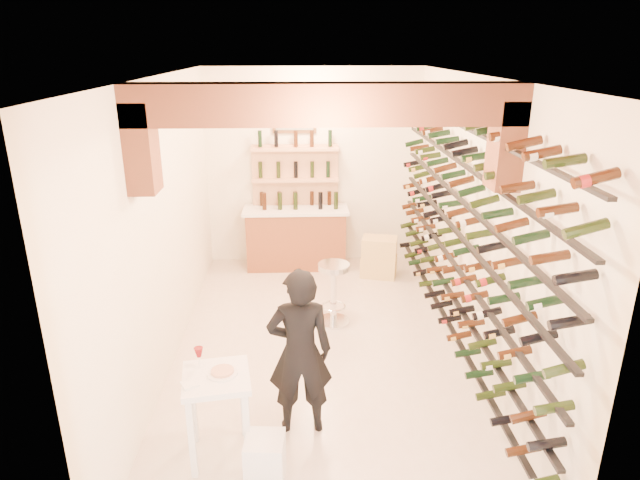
# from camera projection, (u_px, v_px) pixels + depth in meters

# --- Properties ---
(ground) EXTENTS (6.00, 6.00, 0.00)m
(ground) POSITION_uv_depth(u_px,v_px,m) (321.00, 348.00, 6.72)
(ground) COLOR beige
(ground) RESTS_ON ground
(room_shell) EXTENTS (3.52, 6.02, 3.21)m
(room_shell) POSITION_uv_depth(u_px,v_px,m) (322.00, 172.00, 5.72)
(room_shell) COLOR white
(room_shell) RESTS_ON ground
(wine_rack) EXTENTS (0.32, 5.70, 2.56)m
(wine_rack) POSITION_uv_depth(u_px,v_px,m) (455.00, 227.00, 6.26)
(wine_rack) COLOR black
(wine_rack) RESTS_ON ground
(back_counter) EXTENTS (1.70, 0.62, 1.29)m
(back_counter) POSITION_uv_depth(u_px,v_px,m) (296.00, 236.00, 9.02)
(back_counter) COLOR brown
(back_counter) RESTS_ON ground
(back_shelving) EXTENTS (1.40, 0.31, 2.73)m
(back_shelving) POSITION_uv_depth(u_px,v_px,m) (296.00, 195.00, 9.03)
(back_shelving) COLOR tan
(back_shelving) RESTS_ON ground
(tasting_table) EXTENTS (0.65, 0.65, 1.00)m
(tasting_table) POSITION_uv_depth(u_px,v_px,m) (217.00, 390.00, 4.76)
(tasting_table) COLOR white
(tasting_table) RESTS_ON ground
(white_stool) EXTENTS (0.35, 0.35, 0.41)m
(white_stool) POSITION_uv_depth(u_px,v_px,m) (265.00, 459.00, 4.63)
(white_stool) COLOR white
(white_stool) RESTS_ON ground
(person) EXTENTS (0.62, 0.43, 1.66)m
(person) POSITION_uv_depth(u_px,v_px,m) (300.00, 352.00, 5.05)
(person) COLOR black
(person) RESTS_ON ground
(chrome_barstool) EXTENTS (0.44, 0.44, 0.84)m
(chrome_barstool) POSITION_uv_depth(u_px,v_px,m) (334.00, 289.00, 7.17)
(chrome_barstool) COLOR silver
(chrome_barstool) RESTS_ON ground
(crate_lower) EXTENTS (0.63, 0.52, 0.33)m
(crate_lower) POSITION_uv_depth(u_px,v_px,m) (379.00, 266.00, 8.77)
(crate_lower) COLOR #E4C57D
(crate_lower) RESTS_ON ground
(crate_upper) EXTENTS (0.61, 0.48, 0.31)m
(crate_upper) POSITION_uv_depth(u_px,v_px,m) (379.00, 247.00, 8.66)
(crate_upper) COLOR #E4C57D
(crate_upper) RESTS_ON crate_lower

